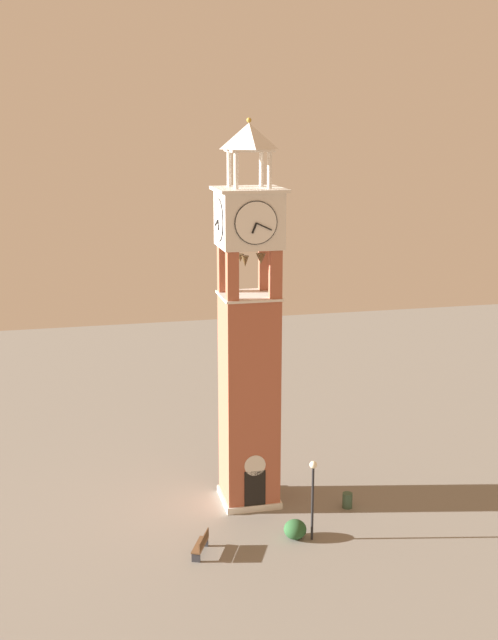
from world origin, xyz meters
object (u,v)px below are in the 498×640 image
object	(u,v)px
lamp_post	(313,486)
park_bench	(201,545)
clock_tower	(249,348)
trash_bin	(347,500)

from	to	relation	value
lamp_post	park_bench	bearing A→B (deg)	-178.24
clock_tower	trash_bin	bearing A→B (deg)	-22.50
clock_tower	trash_bin	world-z (taller)	clock_tower
lamp_post	trash_bin	size ratio (longest dim) A/B	5.04
clock_tower	trash_bin	distance (m)	9.50
trash_bin	park_bench	bearing A→B (deg)	-160.32
clock_tower	lamp_post	world-z (taller)	clock_tower
lamp_post	trash_bin	distance (m)	4.57
clock_tower	park_bench	distance (m)	9.88
clock_tower	lamp_post	bearing A→B (deg)	-67.00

